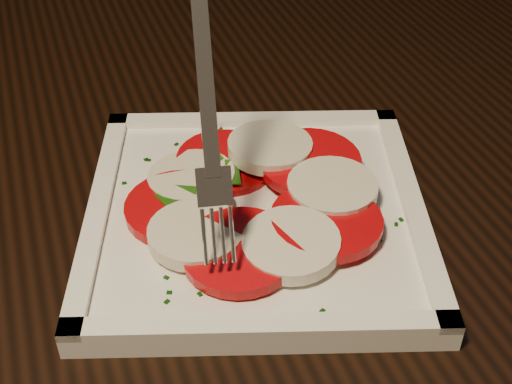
% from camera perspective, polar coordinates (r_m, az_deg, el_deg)
% --- Properties ---
extents(table, '(1.28, 0.93, 0.75)m').
position_cam_1_polar(table, '(0.66, -8.27, -4.52)').
color(table, black).
rests_on(table, ground).
extents(chair, '(0.56, 0.56, 0.93)m').
position_cam_1_polar(chair, '(1.33, -7.16, 13.14)').
color(chair, black).
rests_on(chair, ground).
extents(plate, '(0.29, 0.29, 0.01)m').
position_cam_1_polar(plate, '(0.52, 0.00, -1.92)').
color(plate, white).
rests_on(plate, table).
extents(caprese_salad, '(0.19, 0.22, 0.03)m').
position_cam_1_polar(caprese_salad, '(0.51, -0.00, -0.45)').
color(caprese_salad, red).
rests_on(caprese_salad, plate).
extents(fork, '(0.05, 0.11, 0.17)m').
position_cam_1_polar(fork, '(0.45, -4.08, 8.01)').
color(fork, white).
rests_on(fork, caprese_salad).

